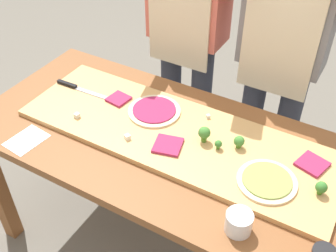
{
  "coord_description": "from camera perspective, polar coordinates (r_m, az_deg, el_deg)",
  "views": [
    {
      "loc": [
        0.65,
        -1.12,
        1.95
      ],
      "look_at": [
        -0.0,
        0.02,
        0.85
      ],
      "focal_mm": 43.99,
      "sensor_mm": 36.0,
      "label": 1
    }
  ],
  "objects": [
    {
      "name": "ground_plane",
      "position": [
        2.34,
        -0.24,
        -16.42
      ],
      "size": [
        8.0,
        8.0,
        0.0
      ],
      "primitive_type": "plane",
      "color": "#6B665B"
    },
    {
      "name": "prep_table",
      "position": [
        1.81,
        -0.3,
        -4.31
      ],
      "size": [
        1.7,
        0.8,
        0.79
      ],
      "color": "brown",
      "rests_on": "ground"
    },
    {
      "name": "cutting_board",
      "position": [
        1.74,
        1.13,
        -1.18
      ],
      "size": [
        1.38,
        0.45,
        0.02
      ],
      "primitive_type": "cube",
      "color": "tan",
      "rests_on": "prep_table"
    },
    {
      "name": "chefs_knife",
      "position": [
        2.04,
        -12.65,
        5.26
      ],
      "size": [
        0.3,
        0.03,
        0.02
      ],
      "color": "#B7BABF",
      "rests_on": "cutting_board"
    },
    {
      "name": "pizza_whole_pesto_green",
      "position": [
        1.57,
        13.54,
        -7.4
      ],
      "size": [
        0.22,
        0.22,
        0.02
      ],
      "color": "beige",
      "rests_on": "cutting_board"
    },
    {
      "name": "pizza_whole_beet_magenta",
      "position": [
        1.84,
        -1.91,
        2.15
      ],
      "size": [
        0.24,
        0.24,
        0.02
      ],
      "color": "beige",
      "rests_on": "cutting_board"
    },
    {
      "name": "pizza_slice_near_left",
      "position": [
        1.92,
        -6.87,
        3.75
      ],
      "size": [
        0.1,
        0.1,
        0.01
      ],
      "primitive_type": "cube",
      "rotation": [
        0.0,
        0.0,
        -0.13
      ],
      "color": "#9E234C",
      "rests_on": "cutting_board"
    },
    {
      "name": "pizza_slice_far_right",
      "position": [
        1.68,
        19.35,
        -4.98
      ],
      "size": [
        0.13,
        0.13,
        0.01
      ],
      "primitive_type": "cube",
      "rotation": [
        0.0,
        0.0,
        -0.28
      ],
      "color": "#9E234C",
      "rests_on": "cutting_board"
    },
    {
      "name": "pizza_slice_near_right",
      "position": [
        1.67,
        -0.02,
        -2.68
      ],
      "size": [
        0.13,
        0.13,
        0.01
      ],
      "primitive_type": "cube",
      "rotation": [
        0.0,
        0.0,
        0.25
      ],
      "color": "#9E234C",
      "rests_on": "cutting_board"
    },
    {
      "name": "broccoli_floret_back_left",
      "position": [
        1.67,
        9.83,
        -2.12
      ],
      "size": [
        0.04,
        0.04,
        0.05
      ],
      "color": "#487A23",
      "rests_on": "cutting_board"
    },
    {
      "name": "broccoli_floret_front_right",
      "position": [
        1.66,
        6.99,
        -2.51
      ],
      "size": [
        0.03,
        0.03,
        0.04
      ],
      "color": "#3F7220",
      "rests_on": "cutting_board"
    },
    {
      "name": "broccoli_floret_center_left",
      "position": [
        1.57,
        20.48,
        -7.99
      ],
      "size": [
        0.04,
        0.04,
        0.05
      ],
      "color": "#3F7220",
      "rests_on": "cutting_board"
    },
    {
      "name": "broccoli_floret_center_right",
      "position": [
        1.67,
        5.05,
        -1.0
      ],
      "size": [
        0.05,
        0.05,
        0.07
      ],
      "color": "#487A23",
      "rests_on": "cutting_board"
    },
    {
      "name": "cheese_crumble_a",
      "position": [
        1.71,
        -5.64,
        -1.52
      ],
      "size": [
        0.03,
        0.03,
        0.02
      ],
      "primitive_type": "cube",
      "rotation": [
        0.0,
        0.0,
        1.1
      ],
      "color": "white",
      "rests_on": "cutting_board"
    },
    {
      "name": "cheese_crumble_b",
      "position": [
        1.85,
        -12.51,
        1.43
      ],
      "size": [
        0.02,
        0.02,
        0.02
      ],
      "primitive_type": "cube",
      "rotation": [
        0.0,
        0.0,
        1.46
      ],
      "color": "silver",
      "rests_on": "cutting_board"
    },
    {
      "name": "cheese_crumble_c",
      "position": [
        1.81,
        5.57,
        1.34
      ],
      "size": [
        0.02,
        0.02,
        0.02
      ],
      "primitive_type": "cube",
      "rotation": [
        0.0,
        0.0,
        0.82
      ],
      "color": "silver",
      "rests_on": "cutting_board"
    },
    {
      "name": "flour_cup",
      "position": [
        1.42,
        9.75,
        -13.14
      ],
      "size": [
        0.09,
        0.09,
        0.08
      ],
      "color": "white",
      "rests_on": "prep_table"
    },
    {
      "name": "recipe_note",
      "position": [
        1.83,
        -19.02,
        -1.86
      ],
      "size": [
        0.14,
        0.17,
        0.0
      ],
      "primitive_type": "cube",
      "rotation": [
        0.0,
        0.0,
        -0.11
      ],
      "color": "white",
      "rests_on": "prep_table"
    },
    {
      "name": "cook_left",
      "position": [
        2.2,
        2.7,
        14.34
      ],
      "size": [
        0.54,
        0.39,
        1.67
      ],
      "color": "#333847",
      "rests_on": "ground"
    },
    {
      "name": "cook_right",
      "position": [
        2.05,
        15.67,
        10.74
      ],
      "size": [
        0.54,
        0.39,
        1.67
      ],
      "color": "#333847",
      "rests_on": "ground"
    }
  ]
}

